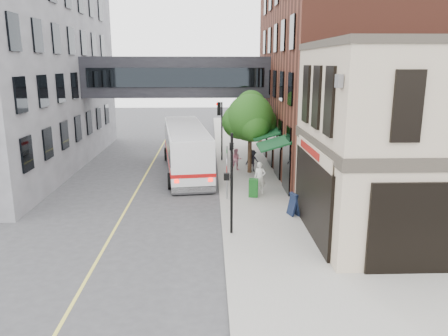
{
  "coord_description": "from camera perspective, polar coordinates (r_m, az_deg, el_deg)",
  "views": [
    {
      "loc": [
        -0.54,
        -16.28,
        7.55
      ],
      "look_at": [
        0.1,
        2.86,
        2.93
      ],
      "focal_mm": 35.0,
      "sensor_mm": 36.0,
      "label": 1
    }
  ],
  "objects": [
    {
      "name": "ground",
      "position": [
        17.95,
        -0.0,
        -11.3
      ],
      "size": [
        120.0,
        120.0,
        0.0
      ],
      "primitive_type": "plane",
      "color": "#38383A",
      "rests_on": "ground"
    },
    {
      "name": "sidewalk_main",
      "position": [
        31.29,
        2.81,
        -0.26
      ],
      "size": [
        4.0,
        60.0,
        0.15
      ],
      "primitive_type": "cube",
      "color": "gray",
      "rests_on": "ground"
    },
    {
      "name": "corner_building",
      "position": [
        20.87,
        25.28,
        3.07
      ],
      "size": [
        10.19,
        8.12,
        8.45
      ],
      "color": "#BEA791",
      "rests_on": "ground"
    },
    {
      "name": "brick_building",
      "position": [
        33.0,
        17.07,
        12.02
      ],
      "size": [
        13.76,
        18.0,
        14.0
      ],
      "color": "#56261B",
      "rests_on": "ground"
    },
    {
      "name": "skyway_bridge",
      "position": [
        34.38,
        -6.13,
        11.75
      ],
      "size": [
        14.0,
        3.18,
        3.0
      ],
      "color": "black",
      "rests_on": "ground"
    },
    {
      "name": "traffic_signal_near",
      "position": [
        18.86,
        0.91,
        -0.44
      ],
      "size": [
        0.44,
        0.22,
        4.6
      ],
      "color": "black",
      "rests_on": "sidewalk_main"
    },
    {
      "name": "traffic_signal_far",
      "position": [
        33.55,
        -0.52,
        6.37
      ],
      "size": [
        0.53,
        0.28,
        4.5
      ],
      "color": "black",
      "rests_on": "sidewalk_main"
    },
    {
      "name": "street_sign_pole",
      "position": [
        23.97,
        0.38,
        0.02
      ],
      "size": [
        0.08,
        0.75,
        3.0
      ],
      "color": "gray",
      "rests_on": "sidewalk_main"
    },
    {
      "name": "street_tree",
      "position": [
        29.85,
        3.39,
        6.55
      ],
      "size": [
        3.8,
        3.2,
        5.6
      ],
      "color": "#382619",
      "rests_on": "sidewalk_main"
    },
    {
      "name": "lane_marking",
      "position": [
        27.7,
        -11.1,
        -2.49
      ],
      "size": [
        0.12,
        40.0,
        0.01
      ],
      "primitive_type": "cube",
      "color": "#D8CC4C",
      "rests_on": "ground"
    },
    {
      "name": "bus",
      "position": [
        30.85,
        -5.0,
        2.77
      ],
      "size": [
        4.09,
        12.12,
        3.2
      ],
      "color": "white",
      "rests_on": "ground"
    },
    {
      "name": "pedestrian_a",
      "position": [
        25.29,
        4.7,
        -1.3
      ],
      "size": [
        0.72,
        0.52,
        1.86
      ],
      "primitive_type": "imported",
      "rotation": [
        0.0,
        0.0,
        -0.11
      ],
      "color": "white",
      "rests_on": "sidewalk_main"
    },
    {
      "name": "pedestrian_b",
      "position": [
        30.72,
        1.63,
        1.12
      ],
      "size": [
        0.76,
        0.6,
        1.55
      ],
      "primitive_type": "imported",
      "rotation": [
        0.0,
        0.0,
        0.02
      ],
      "color": "pink",
      "rests_on": "sidewalk_main"
    },
    {
      "name": "pedestrian_c",
      "position": [
        30.45,
        3.74,
        0.96
      ],
      "size": [
        1.08,
        0.76,
        1.53
      ],
      "primitive_type": "imported",
      "rotation": [
        0.0,
        0.0,
        0.21
      ],
      "color": "black",
      "rests_on": "sidewalk_main"
    },
    {
      "name": "newspaper_box",
      "position": [
        24.77,
        3.87,
        -2.6
      ],
      "size": [
        0.58,
        0.54,
        1.02
      ],
      "primitive_type": "cube",
      "rotation": [
        0.0,
        0.0,
        -0.17
      ],
      "color": "#125217",
      "rests_on": "sidewalk_main"
    },
    {
      "name": "sandwich_board",
      "position": [
        22.0,
        9.07,
        -4.7
      ],
      "size": [
        0.58,
        0.73,
        1.13
      ],
      "primitive_type": "cube",
      "rotation": [
        0.0,
        0.0,
        0.31
      ],
      "color": "#111A33",
      "rests_on": "sidewalk_main"
    }
  ]
}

